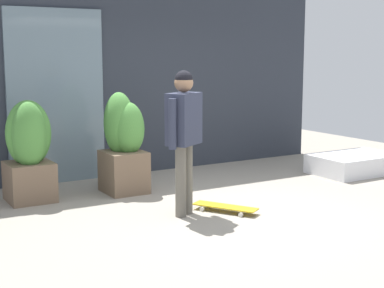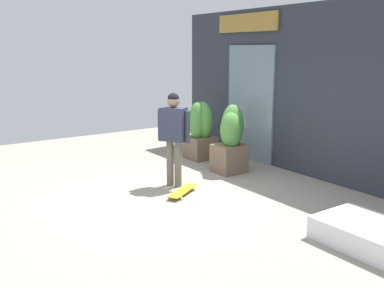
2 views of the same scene
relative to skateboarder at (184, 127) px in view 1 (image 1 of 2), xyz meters
The scene contains 7 objects.
ground_plane 1.18m from the skateboarder, 16.66° to the right, with size 12.00×12.00×0.00m, color gray.
building_facade 2.73m from the skateboarder, 80.18° to the left, with size 7.08×0.31×3.32m.
skateboarder is the anchor object (origin of this frame).
skateboard 1.12m from the skateboarder, 16.15° to the right, with size 0.59×0.80×0.08m.
planter_box_left 1.50m from the skateboarder, 95.09° to the left, with size 0.56×0.63×1.38m.
planter_box_right 2.14m from the skateboarder, 131.13° to the left, with size 0.60×0.60×1.32m.
snow_ledge 3.77m from the skateboarder, 11.08° to the left, with size 1.38×0.90×0.30m, color white.
Camera 1 is at (-3.82, -5.58, 1.90)m, focal length 53.59 mm.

